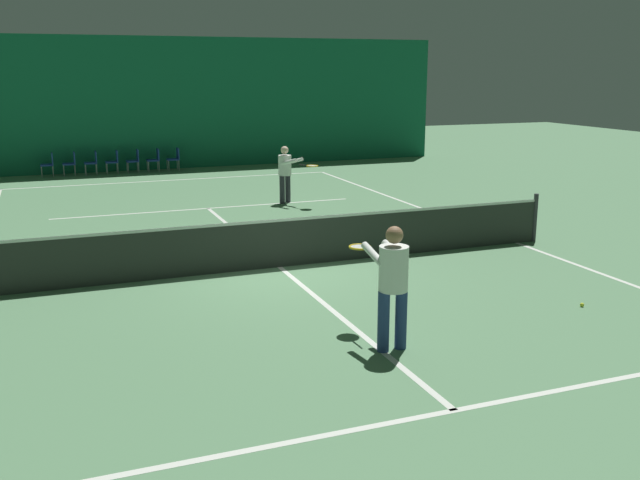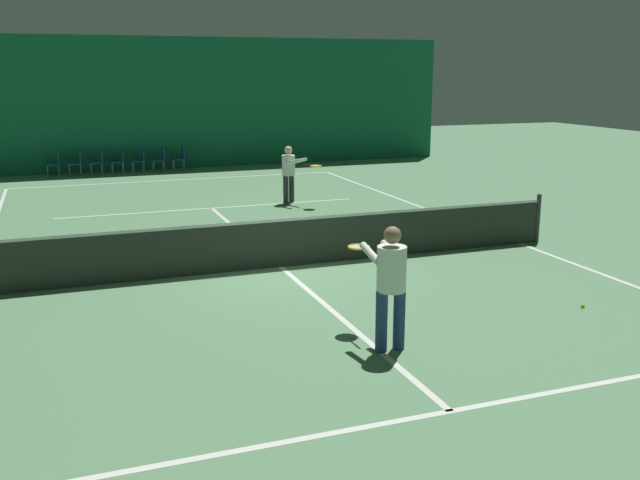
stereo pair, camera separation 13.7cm
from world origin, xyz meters
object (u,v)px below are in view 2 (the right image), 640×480
(courtside_chair_6, at_px, (180,157))
(courtside_chair_5, at_px, (160,158))
(courtside_chair_0, at_px, (55,162))
(courtside_chair_1, at_px, (77,162))
(courtside_chair_2, at_px, (98,161))
(courtside_chair_4, at_px, (140,159))
(player_far, at_px, (290,170))
(courtside_chair_3, at_px, (119,160))
(player_near, at_px, (390,278))
(tennis_ball, at_px, (583,306))
(tennis_net, at_px, (280,241))

(courtside_chair_6, bearing_deg, courtside_chair_5, -90.00)
(courtside_chair_0, bearing_deg, courtside_chair_1, 90.00)
(courtside_chair_2, height_order, courtside_chair_4, same)
(player_far, relative_size, courtside_chair_6, 1.93)
(courtside_chair_3, xyz_separation_m, courtside_chair_4, (0.74, 0.00, 0.00))
(player_near, height_order, courtside_chair_4, player_near)
(courtside_chair_1, xyz_separation_m, courtside_chair_3, (1.49, 0.00, 0.00))
(player_near, height_order, courtside_chair_1, player_near)
(courtside_chair_5, distance_m, courtside_chair_6, 0.74)
(courtside_chair_0, xyz_separation_m, courtside_chair_1, (0.74, 0.00, 0.00))
(player_far, distance_m, courtside_chair_5, 8.39)
(courtside_chair_5, bearing_deg, tennis_ball, 12.54)
(player_far, relative_size, courtside_chair_5, 1.93)
(courtside_chair_0, xyz_separation_m, courtside_chair_6, (4.47, 0.00, 0.00))
(courtside_chair_1, height_order, tennis_ball, courtside_chair_1)
(courtside_chair_3, bearing_deg, courtside_chair_2, -90.00)
(player_near, xyz_separation_m, courtside_chair_4, (-1.15, 18.88, -0.52))
(tennis_net, distance_m, player_near, 4.52)
(tennis_net, relative_size, courtside_chair_4, 14.29)
(courtside_chair_3, height_order, courtside_chair_6, same)
(courtside_chair_5, height_order, courtside_chair_6, same)
(player_near, xyz_separation_m, courtside_chair_0, (-4.12, 18.88, -0.52))
(player_far, bearing_deg, courtside_chair_5, 165.38)
(courtside_chair_6, bearing_deg, courtside_chair_0, -90.00)
(courtside_chair_2, relative_size, courtside_chair_4, 1.00)
(courtside_chair_0, bearing_deg, player_near, 12.32)
(courtside_chair_6, bearing_deg, player_far, 12.59)
(player_near, bearing_deg, tennis_net, -0.32)
(courtside_chair_2, height_order, courtside_chair_6, same)
(tennis_net, relative_size, courtside_chair_5, 14.29)
(courtside_chair_6, distance_m, tennis_ball, 18.71)
(player_far, xyz_separation_m, courtside_chair_5, (-2.53, 7.99, -0.46))
(player_far, bearing_deg, courtside_chair_0, -174.15)
(tennis_net, xyz_separation_m, courtside_chair_2, (-2.49, 14.38, -0.03))
(courtside_chair_5, bearing_deg, player_far, 17.56)
(tennis_net, height_order, courtside_chair_2, tennis_net)
(player_near, xyz_separation_m, courtside_chair_2, (-2.63, 18.88, -0.52))
(player_near, relative_size, courtside_chair_3, 2.06)
(courtside_chair_0, bearing_deg, courtside_chair_4, 90.00)
(courtside_chair_1, relative_size, courtside_chair_2, 1.00)
(tennis_ball, bearing_deg, courtside_chair_0, 113.01)
(player_near, xyz_separation_m, tennis_ball, (3.69, 0.48, -0.98))
(courtside_chair_1, distance_m, courtside_chair_3, 1.49)
(tennis_net, relative_size, courtside_chair_1, 14.29)
(courtside_chair_2, height_order, courtside_chair_3, same)
(tennis_ball, bearing_deg, courtside_chair_5, 102.54)
(courtside_chair_0, relative_size, courtside_chair_3, 1.00)
(courtside_chair_2, bearing_deg, courtside_chair_5, 90.00)
(courtside_chair_1, distance_m, courtside_chair_4, 2.23)
(courtside_chair_0, relative_size, tennis_ball, 12.73)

